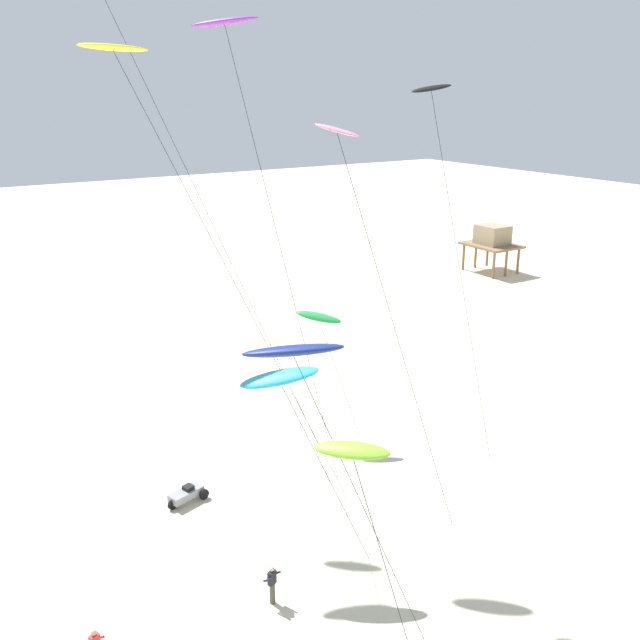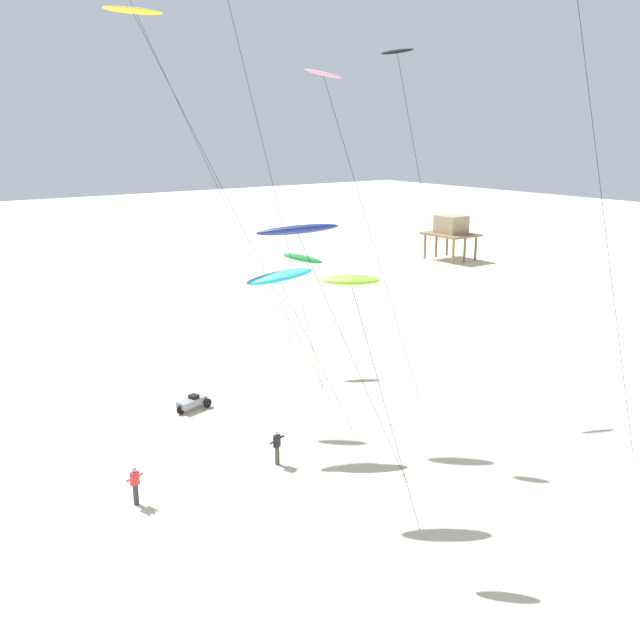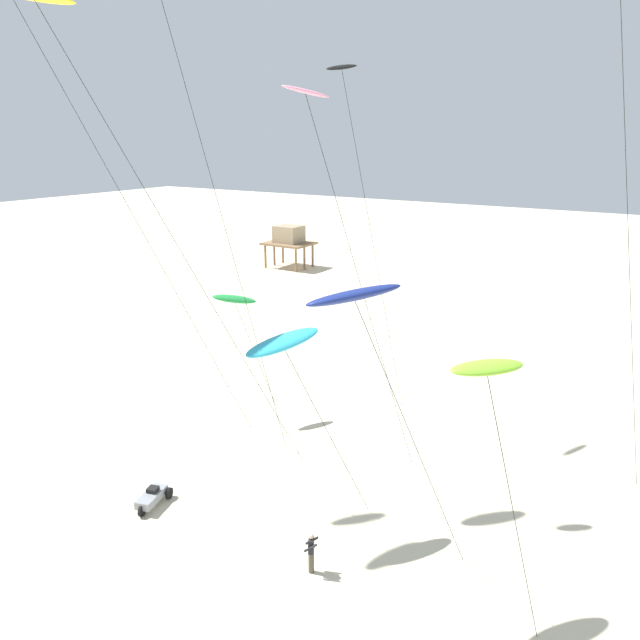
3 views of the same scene
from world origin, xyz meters
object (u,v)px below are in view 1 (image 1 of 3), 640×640
at_px(kite_cyan, 280,378).
at_px(kite_flyer_middle, 272,584).
at_px(kite_lime, 353,453).
at_px(kite_navy, 293,352).
at_px(kite_green, 319,318).
at_px(stilt_house, 492,239).
at_px(kite_pink, 341,143).
at_px(kite_black, 434,103).
at_px(kite_purple, 226,27).
at_px(beach_buggy, 187,494).
at_px(kite_yellow, 116,55).

bearing_deg(kite_cyan, kite_flyer_middle, -36.98).
bearing_deg(kite_lime, kite_navy, 169.07).
height_order(kite_green, stilt_house, kite_green).
distance_m(kite_pink, kite_navy, 9.49).
relative_size(kite_navy, kite_black, 0.59).
distance_m(kite_navy, kite_purple, 15.62).
distance_m(kite_cyan, kite_black, 14.88).
distance_m(kite_green, kite_pink, 12.99).
bearing_deg(kite_purple, kite_flyer_middle, -20.05).
relative_size(kite_pink, kite_flyer_middle, 10.62).
height_order(kite_green, kite_pink, kite_pink).
bearing_deg(beach_buggy, kite_purple, 107.42).
bearing_deg(kite_cyan, kite_pink, 106.79).
xyz_separation_m(kite_lime, kite_navy, (-4.63, 0.89, 1.22)).
xyz_separation_m(kite_pink, kite_flyer_middle, (3.55, -5.40, -16.03)).
height_order(kite_green, kite_purple, kite_purple).
bearing_deg(kite_black, kite_cyan, -71.67).
xyz_separation_m(kite_lime, beach_buggy, (-14.57, 0.63, -9.27)).
height_order(kite_lime, kite_pink, kite_pink).
xyz_separation_m(kite_cyan, kite_black, (-3.41, 10.29, 10.19)).
xyz_separation_m(kite_cyan, kite_purple, (-6.98, 1.58, 13.32)).
bearing_deg(beach_buggy, kite_black, 78.70).
height_order(kite_purple, kite_black, kite_purple).
distance_m(kite_purple, kite_black, 9.92).
xyz_separation_m(kite_flyer_middle, stilt_house, (-32.54, 44.83, 2.79)).
bearing_deg(stilt_house, kite_pink, -53.68).
distance_m(kite_lime, kite_purple, 20.04).
xyz_separation_m(kite_yellow, beach_buggy, (2.91, 0.70, -19.89)).
distance_m(kite_green, kite_cyan, 11.28).
bearing_deg(kite_lime, kite_pink, 147.83).
relative_size(kite_lime, kite_cyan, 1.15).
bearing_deg(kite_navy, kite_black, 121.93).
xyz_separation_m(kite_lime, kite_black, (-12.11, 12.91, 8.62)).
height_order(kite_lime, kite_purple, kite_purple).
bearing_deg(kite_green, kite_lime, -29.81).
height_order(kite_yellow, stilt_house, kite_yellow).
height_order(kite_lime, beach_buggy, kite_lime).
height_order(kite_lime, kite_black, kite_black).
relative_size(kite_black, beach_buggy, 9.06).
relative_size(kite_navy, stilt_house, 2.02).
relative_size(kite_black, stilt_house, 3.42).
height_order(kite_navy, kite_black, kite_black).
bearing_deg(kite_black, kite_flyer_middle, -64.14).
relative_size(kite_green, kite_black, 0.39).
distance_m(kite_lime, stilt_house, 60.12).
bearing_deg(stilt_house, kite_green, -58.93).
height_order(kite_yellow, kite_purple, kite_purple).
bearing_deg(kite_black, beach_buggy, -101.30).
xyz_separation_m(kite_yellow, stilt_house, (-21.28, 45.64, -16.64)).
xyz_separation_m(kite_lime, kite_cyan, (-8.70, 2.61, -1.57)).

